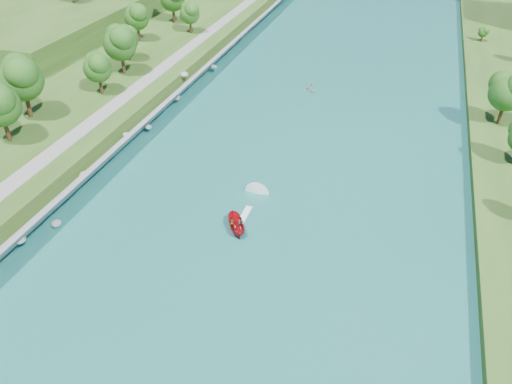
% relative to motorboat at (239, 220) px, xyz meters
% --- Properties ---
extents(ground, '(260.00, 260.00, 0.00)m').
position_rel_motorboat_xyz_m(ground, '(1.80, -8.59, -0.90)').
color(ground, '#2D5119').
rests_on(ground, ground).
extents(river_water, '(55.00, 240.00, 0.10)m').
position_rel_motorboat_xyz_m(river_water, '(1.80, 11.41, -0.85)').
color(river_water, '#1A6459').
rests_on(river_water, ground).
extents(riprap_bank, '(4.20, 236.00, 4.05)m').
position_rel_motorboat_xyz_m(riprap_bank, '(-24.06, 10.48, 0.91)').
color(riprap_bank, slate).
rests_on(riprap_bank, ground).
extents(riverside_path, '(3.00, 200.00, 0.10)m').
position_rel_motorboat_xyz_m(riverside_path, '(-30.70, 11.41, 2.65)').
color(riverside_path, gray).
rests_on(riverside_path, berm_west).
extents(motorboat, '(3.97, 19.26, 2.17)m').
position_rel_motorboat_xyz_m(motorboat, '(0.00, 0.00, 0.00)').
color(motorboat, '#AD0D15').
rests_on(motorboat, river_water).
extents(raft, '(3.39, 3.43, 1.48)m').
position_rel_motorboat_xyz_m(raft, '(-0.63, 45.80, -0.46)').
color(raft, '#9C9FA4').
rests_on(raft, river_water).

